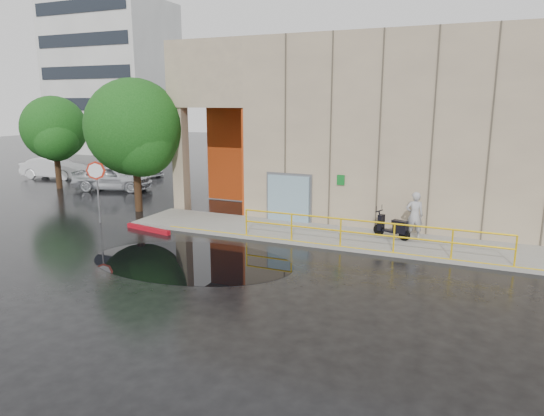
% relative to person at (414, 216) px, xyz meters
% --- Properties ---
extents(ground, '(120.00, 120.00, 0.00)m').
position_rel_person_xyz_m(ground, '(-5.62, -5.09, -1.06)').
color(ground, black).
rests_on(ground, ground).
extents(sidewalk, '(20.00, 3.00, 0.15)m').
position_rel_person_xyz_m(sidewalk, '(-1.62, -0.59, -0.99)').
color(sidewalk, gray).
rests_on(sidewalk, ground).
extents(building, '(20.00, 10.17, 8.00)m').
position_rel_person_xyz_m(building, '(-0.52, 5.90, 3.14)').
color(building, gray).
rests_on(building, ground).
extents(guardrail, '(9.56, 0.06, 1.03)m').
position_rel_person_xyz_m(guardrail, '(-1.37, -1.94, -0.39)').
color(guardrail, yellow).
rests_on(guardrail, sidewalk).
extents(distant_building, '(12.00, 8.08, 15.00)m').
position_rel_person_xyz_m(distant_building, '(-33.62, 22.89, 6.44)').
color(distant_building, '#B6B6B1').
rests_on(distant_building, ground).
extents(person, '(0.77, 0.63, 1.83)m').
position_rel_person_xyz_m(person, '(0.00, 0.00, 0.00)').
color(person, '#9F9FA3').
rests_on(person, sidewalk).
extents(scooter, '(1.58, 0.99, 1.19)m').
position_rel_person_xyz_m(scooter, '(-0.77, -0.19, -0.23)').
color(scooter, black).
rests_on(scooter, sidewalk).
extents(stop_sign, '(0.72, 0.48, 2.75)m').
position_rel_person_xyz_m(stop_sign, '(-13.23, -2.25, 0.92)').
color(stop_sign, slate).
rests_on(stop_sign, ground).
extents(red_curb, '(2.39, 0.62, 0.18)m').
position_rel_person_xyz_m(red_curb, '(-10.35, -2.59, -0.97)').
color(red_curb, maroon).
rests_on(red_curb, ground).
extents(puddle, '(7.46, 5.03, 0.01)m').
position_rel_person_xyz_m(puddle, '(-6.59, -5.20, -1.06)').
color(puddle, black).
rests_on(puddle, ground).
extents(car_a, '(5.02, 3.07, 1.60)m').
position_rel_person_xyz_m(car_a, '(-18.26, 4.40, -0.27)').
color(car_a, silver).
rests_on(car_a, ground).
extents(car_b, '(4.71, 2.28, 1.49)m').
position_rel_person_xyz_m(car_b, '(-25.19, 6.46, -0.32)').
color(car_b, silver).
rests_on(car_b, ground).
extents(car_c, '(4.10, 1.87, 1.16)m').
position_rel_person_xyz_m(car_c, '(-20.62, 9.79, -0.48)').
color(car_c, silver).
rests_on(car_c, ground).
extents(tree_near, '(4.59, 4.59, 6.38)m').
position_rel_person_xyz_m(tree_near, '(-12.98, 0.28, 2.83)').
color(tree_near, black).
rests_on(tree_near, ground).
extents(tree_far, '(3.87, 3.85, 5.62)m').
position_rel_person_xyz_m(tree_far, '(-21.62, 3.50, 2.47)').
color(tree_far, black).
rests_on(tree_far, ground).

